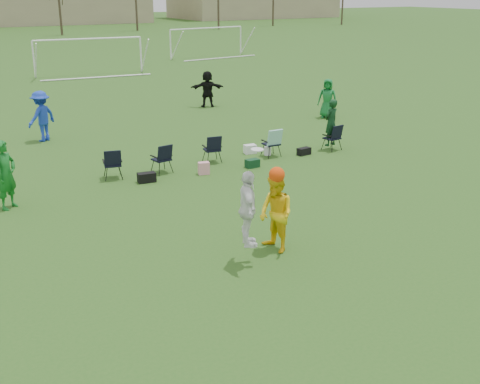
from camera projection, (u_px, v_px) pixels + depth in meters
ground at (326, 261)px, 13.34m from camera, size 260.00×260.00×0.00m
fielder_green_near at (6, 175)px, 16.24m from camera, size 0.83×0.81×1.92m
fielder_blue at (41, 116)px, 23.42m from camera, size 1.47×1.30×1.97m
fielder_green_far at (327, 98)px, 27.66m from camera, size 1.03×1.02×1.79m
fielder_black at (207, 89)px, 30.16m from camera, size 1.76×1.09×1.81m
center_contest at (266, 211)px, 13.29m from camera, size 1.68×1.32×2.61m
sideline_setup at (245, 145)px, 20.89m from camera, size 8.92×1.90×1.88m
goal_mid at (88, 46)px, 40.94m from camera, size 7.40×0.63×2.46m
goal_right at (207, 34)px, 51.46m from camera, size 7.35×1.14×2.46m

